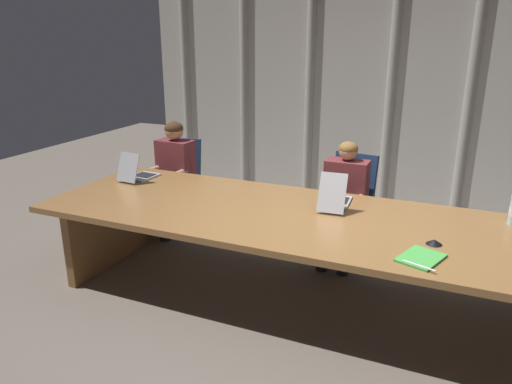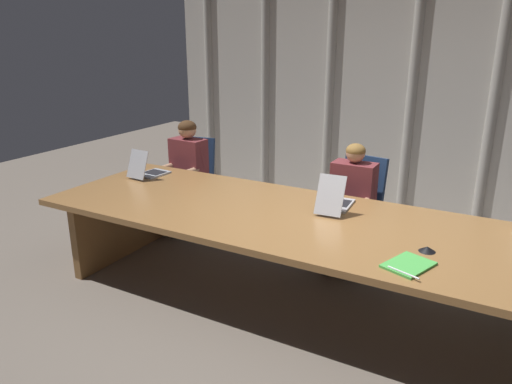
% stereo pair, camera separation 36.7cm
% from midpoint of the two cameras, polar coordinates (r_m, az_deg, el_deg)
% --- Properties ---
extents(ground_plane, '(12.96, 12.96, 0.00)m').
position_cam_midpoint_polar(ground_plane, '(4.02, 4.40, -13.17)').
color(ground_plane, '#6B6056').
extents(conference_table, '(4.53, 1.38, 0.75)m').
position_cam_midpoint_polar(conference_table, '(3.74, 4.62, -5.08)').
color(conference_table, olive).
rests_on(conference_table, ground_plane).
extents(curtain_backdrop, '(6.48, 0.17, 3.03)m').
position_cam_midpoint_polar(curtain_backdrop, '(6.22, 13.60, 12.38)').
color(curtain_backdrop, beige).
rests_on(curtain_backdrop, ground_plane).
extents(laptop_left_end, '(0.26, 0.42, 0.28)m').
position_cam_midpoint_polar(laptop_left_end, '(4.85, -15.97, 2.09)').
color(laptop_left_end, '#A8ADB7').
rests_on(laptop_left_end, conference_table).
extents(laptop_left_mid, '(0.25, 0.50, 0.31)m').
position_cam_midpoint_polar(laptop_left_mid, '(3.95, 6.82, -0.87)').
color(laptop_left_mid, '#BCBCC1').
rests_on(laptop_left_mid, conference_table).
extents(office_chair_left_end, '(0.60, 0.61, 0.98)m').
position_cam_midpoint_polar(office_chair_left_end, '(5.55, -11.12, -0.26)').
color(office_chair_left_end, navy).
rests_on(office_chair_left_end, ground_plane).
extents(office_chair_left_mid, '(0.60, 0.61, 0.99)m').
position_cam_midpoint_polar(office_chair_left_mid, '(4.77, 8.50, -3.11)').
color(office_chair_left_mid, navy).
rests_on(office_chair_left_mid, ground_plane).
extents(person_left_end, '(0.43, 0.57, 1.21)m').
position_cam_midpoint_polar(person_left_end, '(5.32, -12.00, 2.57)').
color(person_left_end, brown).
rests_on(person_left_end, ground_plane).
extents(person_left_mid, '(0.41, 0.55, 1.15)m').
position_cam_midpoint_polar(person_left_mid, '(4.53, 8.10, -0.46)').
color(person_left_mid, brown).
rests_on(person_left_mid, ground_plane).
extents(conference_mic_middle, '(0.11, 0.11, 0.03)m').
position_cam_midpoint_polar(conference_mic_middle, '(3.38, 17.58, -5.75)').
color(conference_mic_middle, black).
rests_on(conference_mic_middle, conference_table).
extents(spiral_notepad, '(0.31, 0.36, 0.03)m').
position_cam_midpoint_polar(spiral_notepad, '(3.14, 15.88, -7.65)').
color(spiral_notepad, '#4CB74C').
rests_on(spiral_notepad, conference_table).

